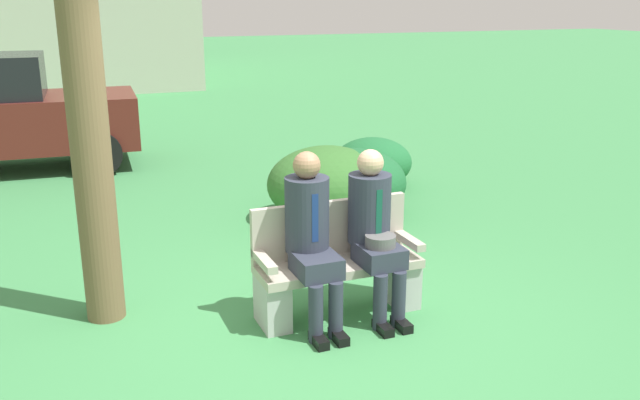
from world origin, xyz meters
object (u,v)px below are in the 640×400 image
seated_man_left (311,232)px  shrub_near_bench (372,163)px  shrub_far_lawn (326,184)px  seated_man_right (374,226)px  shrub_mid_lawn (352,183)px  park_bench (336,266)px

seated_man_left → shrub_near_bench: 4.09m
shrub_near_bench → shrub_far_lawn: size_ratio=0.79×
seated_man_right → shrub_near_bench: size_ratio=1.24×
shrub_mid_lawn → shrub_far_lawn: shrub_far_lawn is taller
seated_man_right → shrub_mid_lawn: bearing=69.1°
seated_man_left → shrub_far_lawn: seated_man_left is taller
shrub_far_lawn → seated_man_right: bearing=-103.7°
seated_man_right → shrub_far_lawn: size_ratio=0.98×
park_bench → seated_man_left: (-0.26, -0.11, 0.36)m
seated_man_right → shrub_far_lawn: 2.46m
seated_man_right → shrub_mid_lawn: 2.56m
seated_man_left → seated_man_right: seated_man_left is taller
seated_man_left → seated_man_right: (0.53, -0.01, -0.02)m
seated_man_right → shrub_mid_lawn: seated_man_right is taller
shrub_near_bench → shrub_mid_lawn: 1.31m
seated_man_left → shrub_near_bench: (2.21, 3.42, -0.42)m
park_bench → seated_man_left: bearing=-156.7°
seated_man_right → shrub_near_bench: 3.84m
shrub_near_bench → park_bench: bearing=-120.5°
park_bench → seated_man_right: bearing=-24.2°
seated_man_left → seated_man_right: bearing=-0.9°
park_bench → shrub_mid_lawn: 2.54m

